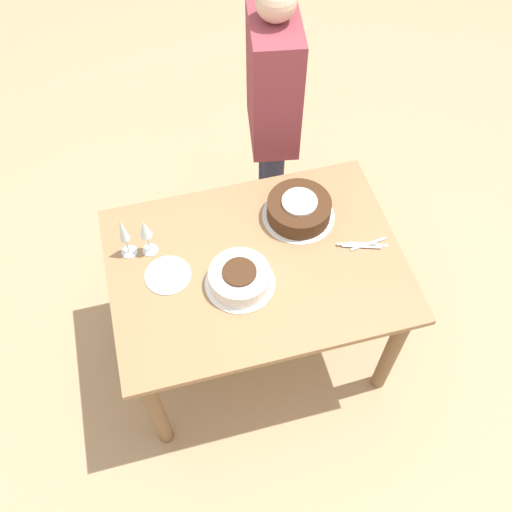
% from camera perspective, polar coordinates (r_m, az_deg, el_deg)
% --- Properties ---
extents(ground_plane, '(12.00, 12.00, 0.00)m').
position_cam_1_polar(ground_plane, '(3.07, 0.00, -8.60)').
color(ground_plane, tan).
extents(dining_table, '(1.24, 0.89, 0.77)m').
position_cam_1_polar(dining_table, '(2.51, 0.00, -2.32)').
color(dining_table, '#9E754C').
rests_on(dining_table, ground_plane).
extents(cake_center_white, '(0.29, 0.29, 0.09)m').
position_cam_1_polar(cake_center_white, '(2.31, -1.64, -2.21)').
color(cake_center_white, white).
rests_on(cake_center_white, dining_table).
extents(cake_front_chocolate, '(0.32, 0.32, 0.11)m').
position_cam_1_polar(cake_front_chocolate, '(2.51, 4.31, 4.70)').
color(cake_front_chocolate, white).
rests_on(cake_front_chocolate, dining_table).
extents(wine_glass_near, '(0.07, 0.07, 0.20)m').
position_cam_1_polar(wine_glass_near, '(2.36, -11.03, 2.52)').
color(wine_glass_near, silver).
rests_on(wine_glass_near, dining_table).
extents(wine_glass_far, '(0.07, 0.07, 0.22)m').
position_cam_1_polar(wine_glass_far, '(2.37, -13.16, 2.37)').
color(wine_glass_far, silver).
rests_on(wine_glass_far, dining_table).
extents(dessert_plate_right, '(0.19, 0.19, 0.01)m').
position_cam_1_polar(dessert_plate_right, '(2.39, -8.81, -1.91)').
color(dessert_plate_right, silver).
rests_on(dessert_plate_right, dining_table).
extents(fork_pile, '(0.22, 0.07, 0.01)m').
position_cam_1_polar(fork_pile, '(2.49, 10.72, 1.13)').
color(fork_pile, silver).
rests_on(fork_pile, dining_table).
extents(person_cutting, '(0.28, 0.43, 1.54)m').
position_cam_1_polar(person_cutting, '(2.81, 1.69, 14.91)').
color(person_cutting, '#2D334C').
rests_on(person_cutting, ground_plane).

